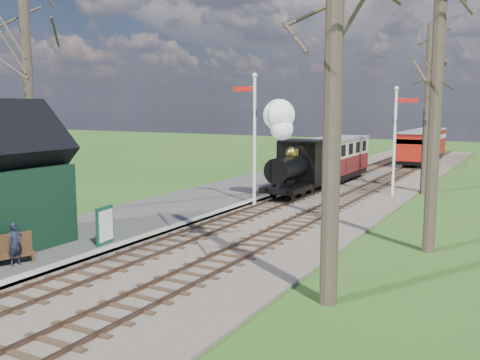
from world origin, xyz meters
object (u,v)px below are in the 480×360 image
object	(u,v)px
semaphore_far	(396,133)
locomotive	(293,156)
red_carriage_a	(416,147)
bench	(6,250)
red_carriage_b	(429,143)
person	(15,244)
coach	(333,158)
sign_board	(105,225)
semaphore_near	(253,130)

from	to	relation	value
semaphore_far	locomotive	distance (m)	5.48
red_carriage_a	bench	xyz separation A→B (m)	(-5.13, -32.90, -0.92)
red_carriage_b	person	bearing A→B (deg)	-97.10
semaphore_far	locomotive	size ratio (longest dim) A/B	1.18
coach	red_carriage_b	distance (m)	17.59
red_carriage_b	sign_board	distance (m)	35.58
coach	sign_board	size ratio (longest dim) A/B	6.20
locomotive	coach	distance (m)	6.10
coach	person	size ratio (longest dim) A/B	6.19
semaphore_near	coach	xyz separation A→B (m)	(0.77, 8.98, -2.00)
person	red_carriage_b	bearing A→B (deg)	-3.27
locomotive	sign_board	distance (m)	12.05
person	semaphore_near	bearing A→B (deg)	-2.87
semaphore_near	red_carriage_b	bearing A→B (deg)	82.72
semaphore_far	locomotive	world-z (taller)	semaphore_far
semaphore_near	person	xyz separation A→B (m)	(-1.41, -11.98, -2.79)
bench	person	distance (m)	0.42
semaphore_far	sign_board	bearing A→B (deg)	-111.84
semaphore_near	semaphore_far	bearing A→B (deg)	49.40
locomotive	bench	distance (m)	15.23
semaphore_far	person	xyz separation A→B (m)	(-6.55, -17.98, -2.52)
bench	person	world-z (taller)	person
semaphore_near	locomotive	distance (m)	3.32
person	coach	bearing A→B (deg)	-2.10
red_carriage_a	person	xyz separation A→B (m)	(-4.78, -32.86, -0.70)
semaphore_far	red_carriage_a	bearing A→B (deg)	96.80
semaphore_near	locomotive	world-z (taller)	semaphore_near
semaphore_far	person	world-z (taller)	semaphore_far
locomotive	red_carriage_a	size ratio (longest dim) A/B	0.93
coach	red_carriage_b	xyz separation A→B (m)	(2.60, 17.39, -0.10)
sign_board	bench	distance (m)	3.22
red_carriage_a	red_carriage_b	size ratio (longest dim) A/B	1.00
bench	semaphore_near	bearing A→B (deg)	81.65
semaphore_far	red_carriage_a	xyz separation A→B (m)	(-1.77, 14.88, -1.82)
sign_board	coach	bearing A→B (deg)	84.85
red_carriage_b	bench	bearing A→B (deg)	-97.61
bench	coach	bearing A→B (deg)	83.12
red_carriage_b	semaphore_far	bearing A→B (deg)	-85.02
coach	sign_board	bearing A→B (deg)	-95.15
coach	red_carriage_a	size ratio (longest dim) A/B	1.49
locomotive	sign_board	xyz separation A→B (m)	(-1.60, -11.86, -1.40)
red_carriage_a	person	bearing A→B (deg)	-98.27
bench	sign_board	bearing A→B (deg)	73.41
coach	semaphore_near	bearing A→B (deg)	-94.89
semaphore_near	locomotive	size ratio (longest dim) A/B	1.28
locomotive	coach	xyz separation A→B (m)	(0.01, 6.07, -0.60)
locomotive	person	xyz separation A→B (m)	(-2.17, -14.90, -1.40)
red_carriage_a	sign_board	size ratio (longest dim) A/B	4.17
locomotive	person	world-z (taller)	locomotive
coach	bench	distance (m)	21.18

